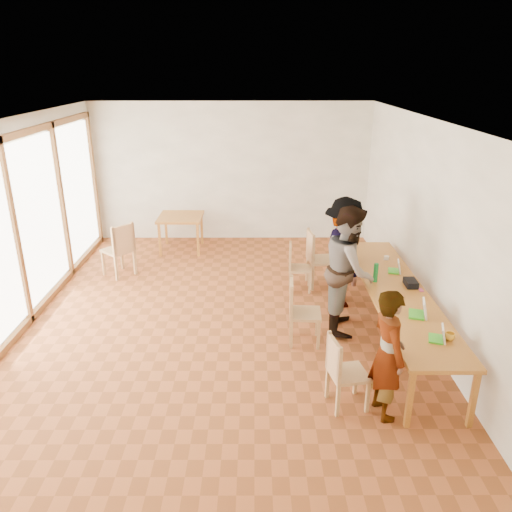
% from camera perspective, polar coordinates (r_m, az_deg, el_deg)
% --- Properties ---
extents(ground, '(8.00, 8.00, 0.00)m').
position_cam_1_polar(ground, '(7.76, -3.91, -7.45)').
color(ground, '#9C4F25').
rests_on(ground, ground).
extents(wall_back, '(6.00, 0.10, 3.00)m').
position_cam_1_polar(wall_back, '(11.04, -2.83, 9.51)').
color(wall_back, white).
rests_on(wall_back, ground).
extents(wall_front, '(6.00, 0.10, 3.00)m').
position_cam_1_polar(wall_front, '(3.60, -8.55, -16.74)').
color(wall_front, white).
rests_on(wall_front, ground).
extents(wall_right, '(0.10, 8.00, 3.00)m').
position_cam_1_polar(wall_right, '(7.58, 19.09, 3.00)').
color(wall_right, white).
rests_on(wall_right, ground).
extents(window_wall, '(0.10, 8.00, 3.00)m').
position_cam_1_polar(window_wall, '(7.95, -26.03, 2.82)').
color(window_wall, white).
rests_on(window_wall, ground).
extents(ceiling, '(6.00, 8.00, 0.04)m').
position_cam_1_polar(ceiling, '(6.86, -4.55, 15.32)').
color(ceiling, white).
rests_on(ceiling, wall_back).
extents(communal_table, '(0.80, 4.00, 0.75)m').
position_cam_1_polar(communal_table, '(7.30, 15.75, -4.02)').
color(communal_table, '#B97429').
rests_on(communal_table, ground).
extents(side_table, '(0.90, 0.90, 0.75)m').
position_cam_1_polar(side_table, '(10.57, -8.61, 4.13)').
color(side_table, '#B97429').
rests_on(side_table, ground).
extents(chair_near, '(0.48, 0.48, 0.47)m').
position_cam_1_polar(chair_near, '(5.80, 9.69, -12.23)').
color(chair_near, tan).
rests_on(chair_near, ground).
extents(chair_mid, '(0.46, 0.46, 0.50)m').
position_cam_1_polar(chair_mid, '(6.97, 4.83, -5.62)').
color(chair_mid, tan).
rests_on(chair_mid, ground).
extents(chair_far, '(0.41, 0.41, 0.44)m').
position_cam_1_polar(chair_far, '(8.63, 4.48, -0.73)').
color(chair_far, tan).
rests_on(chair_far, ground).
extents(chair_empty, '(0.52, 0.52, 0.54)m').
position_cam_1_polar(chair_empty, '(8.79, 6.87, 0.36)').
color(chair_empty, tan).
rests_on(chair_empty, ground).
extents(chair_spare, '(0.67, 0.67, 0.54)m').
position_cam_1_polar(chair_spare, '(9.44, -15.21, 1.29)').
color(chair_spare, tan).
rests_on(chair_spare, ground).
extents(person_near, '(0.47, 0.62, 1.52)m').
position_cam_1_polar(person_near, '(5.68, 14.82, -10.82)').
color(person_near, gray).
rests_on(person_near, ground).
extents(person_mid, '(0.85, 1.02, 1.88)m').
position_cam_1_polar(person_mid, '(7.32, 10.58, -1.49)').
color(person_mid, gray).
rests_on(person_mid, ground).
extents(person_far, '(0.75, 1.21, 1.79)m').
position_cam_1_polar(person_far, '(8.06, 9.99, 0.38)').
color(person_far, gray).
rests_on(person_far, ground).
extents(laptop_near, '(0.24, 0.25, 0.18)m').
position_cam_1_polar(laptop_near, '(6.12, 20.24, -8.61)').
color(laptop_near, green).
rests_on(laptop_near, communal_table).
extents(laptop_mid, '(0.28, 0.30, 0.22)m').
position_cam_1_polar(laptop_mid, '(6.60, 18.29, -6.05)').
color(laptop_mid, green).
rests_on(laptop_mid, communal_table).
extents(laptop_far, '(0.23, 0.25, 0.18)m').
position_cam_1_polar(laptop_far, '(7.86, 15.74, -1.41)').
color(laptop_far, green).
rests_on(laptop_far, communal_table).
extents(yellow_mug, '(0.15, 0.15, 0.09)m').
position_cam_1_polar(yellow_mug, '(6.17, 21.28, -8.56)').
color(yellow_mug, yellow).
rests_on(yellow_mug, communal_table).
extents(green_bottle, '(0.07, 0.07, 0.28)m').
position_cam_1_polar(green_bottle, '(7.40, 13.52, -1.86)').
color(green_bottle, '#158234').
rests_on(green_bottle, communal_table).
extents(clear_glass, '(0.07, 0.07, 0.09)m').
position_cam_1_polar(clear_glass, '(6.54, 15.37, -6.09)').
color(clear_glass, silver).
rests_on(clear_glass, communal_table).
extents(condiment_cup, '(0.08, 0.08, 0.06)m').
position_cam_1_polar(condiment_cup, '(8.32, 14.69, -0.21)').
color(condiment_cup, white).
rests_on(condiment_cup, communal_table).
extents(pink_phone, '(0.05, 0.10, 0.01)m').
position_cam_1_polar(pink_phone, '(7.34, 18.34, -3.71)').
color(pink_phone, '#C43D7E').
rests_on(pink_phone, communal_table).
extents(black_pouch, '(0.16, 0.26, 0.09)m').
position_cam_1_polar(black_pouch, '(7.43, 17.28, -2.96)').
color(black_pouch, black).
rests_on(black_pouch, communal_table).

